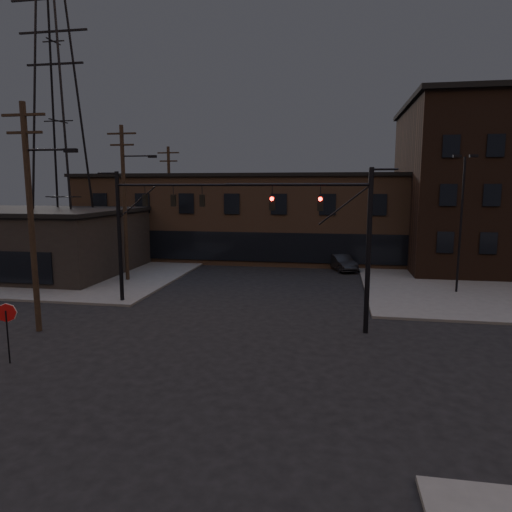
{
  "coord_description": "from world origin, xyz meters",
  "views": [
    {
      "loc": [
        4.91,
        -17.68,
        7.1
      ],
      "look_at": [
        0.84,
        5.61,
        3.5
      ],
      "focal_mm": 32.0,
      "sensor_mm": 36.0,
      "label": 1
    }
  ],
  "objects_px": {
    "traffic_signal_far": "(139,222)",
    "stop_sign": "(7,319)",
    "parked_car_lot_b": "(500,266)",
    "parked_car_lot_a": "(480,264)",
    "car_crossing": "(341,262)",
    "traffic_signal_near": "(345,232)"
  },
  "relations": [
    {
      "from": "traffic_signal_far",
      "to": "stop_sign",
      "type": "xyz_separation_m",
      "value": [
        -1.28,
        -9.99,
        -3.17
      ]
    },
    {
      "from": "parked_car_lot_b",
      "to": "stop_sign",
      "type": "bearing_deg",
      "value": 143.11
    },
    {
      "from": "stop_sign",
      "to": "parked_car_lot_a",
      "type": "height_order",
      "value": "stop_sign"
    },
    {
      "from": "stop_sign",
      "to": "car_crossing",
      "type": "xyz_separation_m",
      "value": [
        13.5,
        23.51,
        -1.17
      ]
    },
    {
      "from": "parked_car_lot_b",
      "to": "car_crossing",
      "type": "relative_size",
      "value": 1.11
    },
    {
      "from": "stop_sign",
      "to": "parked_car_lot_b",
      "type": "distance_m",
      "value": 35.0
    },
    {
      "from": "traffic_signal_near",
      "to": "parked_car_lot_b",
      "type": "distance_m",
      "value": 21.5
    },
    {
      "from": "traffic_signal_far",
      "to": "parked_car_lot_a",
      "type": "relative_size",
      "value": 1.94
    },
    {
      "from": "traffic_signal_near",
      "to": "stop_sign",
      "type": "bearing_deg",
      "value": -154.1
    },
    {
      "from": "parked_car_lot_a",
      "to": "traffic_signal_near",
      "type": "bearing_deg",
      "value": 151.11
    },
    {
      "from": "car_crossing",
      "to": "stop_sign",
      "type": "bearing_deg",
      "value": -141.66
    },
    {
      "from": "stop_sign",
      "to": "traffic_signal_near",
      "type": "bearing_deg",
      "value": 25.9
    },
    {
      "from": "parked_car_lot_a",
      "to": "stop_sign",
      "type": "bearing_deg",
      "value": 138.31
    },
    {
      "from": "traffic_signal_near",
      "to": "stop_sign",
      "type": "xyz_separation_m",
      "value": [
        -13.36,
        -6.49,
        -3.09
      ]
    },
    {
      "from": "traffic_signal_near",
      "to": "stop_sign",
      "type": "height_order",
      "value": "traffic_signal_near"
    },
    {
      "from": "parked_car_lot_a",
      "to": "parked_car_lot_b",
      "type": "height_order",
      "value": "parked_car_lot_a"
    },
    {
      "from": "traffic_signal_near",
      "to": "parked_car_lot_b",
      "type": "relative_size",
      "value": 1.75
    },
    {
      "from": "parked_car_lot_a",
      "to": "car_crossing",
      "type": "relative_size",
      "value": 1.0
    },
    {
      "from": "traffic_signal_near",
      "to": "traffic_signal_far",
      "type": "relative_size",
      "value": 1.0
    },
    {
      "from": "parked_car_lot_b",
      "to": "car_crossing",
      "type": "distance_m",
      "value": 12.58
    },
    {
      "from": "stop_sign",
      "to": "parked_car_lot_b",
      "type": "relative_size",
      "value": 0.54
    },
    {
      "from": "car_crossing",
      "to": "traffic_signal_near",
      "type": "bearing_deg",
      "value": -112.27
    }
  ]
}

